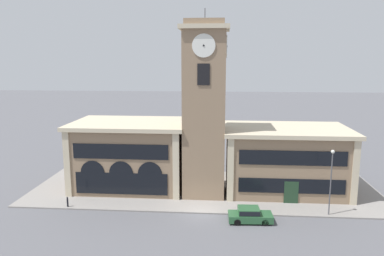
# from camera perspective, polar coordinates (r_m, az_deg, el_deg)

# --- Properties ---
(ground_plane) EXTENTS (300.00, 300.00, 0.00)m
(ground_plane) POSITION_cam_1_polar(r_m,az_deg,el_deg) (38.44, 1.40, -12.97)
(ground_plane) COLOR #56565B
(sidewalk_kerb) EXTENTS (40.45, 14.25, 0.15)m
(sidewalk_kerb) POSITION_cam_1_polar(r_m,az_deg,el_deg) (45.04, 1.91, -9.32)
(sidewalk_kerb) COLOR gray
(sidewalk_kerb) RESTS_ON ground_plane
(clock_tower) EXTENTS (5.26, 5.26, 20.59)m
(clock_tower) POSITION_cam_1_polar(r_m,az_deg,el_deg) (41.34, 1.90, 2.71)
(clock_tower) COLOR #897056
(clock_tower) RESTS_ON ground_plane
(town_hall_left_wing) EXTENTS (13.50, 9.56, 7.99)m
(town_hall_left_wing) POSITION_cam_1_polar(r_m,az_deg,el_deg) (45.79, -9.34, -3.96)
(town_hall_left_wing) COLOR #897056
(town_hall_left_wing) RESTS_ON ground_plane
(town_hall_right_wing) EXTENTS (14.34, 9.56, 7.54)m
(town_hall_right_wing) POSITION_cam_1_polar(r_m,az_deg,el_deg) (45.16, 14.03, -4.63)
(town_hall_right_wing) COLOR #897056
(town_hall_right_wing) RESTS_ON ground_plane
(parked_car_near) EXTENTS (4.23, 2.04, 1.42)m
(parked_car_near) POSITION_cam_1_polar(r_m,az_deg,el_deg) (36.84, 8.78, -12.91)
(parked_car_near) COLOR #285633
(parked_car_near) RESTS_ON ground_plane
(street_lamp) EXTENTS (0.36, 0.36, 6.57)m
(street_lamp) POSITION_cam_1_polar(r_m,az_deg,el_deg) (38.92, 20.47, -6.49)
(street_lamp) COLOR #4C4C51
(street_lamp) RESTS_ON sidewalk_kerb
(bollard) EXTENTS (0.18, 0.18, 1.06)m
(bollard) POSITION_cam_1_polar(r_m,az_deg,el_deg) (41.68, -18.43, -10.64)
(bollard) COLOR black
(bollard) RESTS_ON sidewalk_kerb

